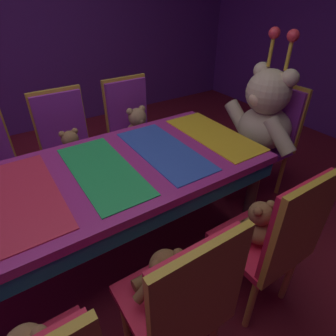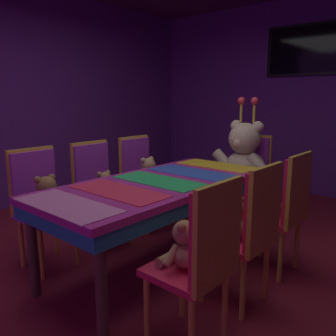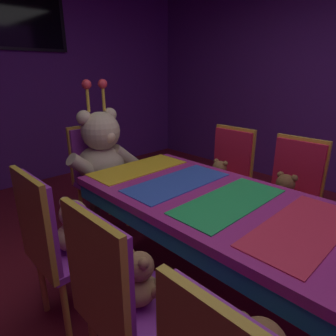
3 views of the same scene
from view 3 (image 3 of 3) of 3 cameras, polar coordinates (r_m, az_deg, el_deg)
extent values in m
plane|color=maroon|center=(2.17, 10.62, -24.51)|extent=(7.90, 7.90, 0.00)
cube|color=#59267F|center=(4.27, -27.01, 15.79)|extent=(5.20, 0.12, 2.80)
cube|color=#B22D8C|center=(1.76, 12.01, -7.24)|extent=(0.90, 2.00, 0.05)
cube|color=teal|center=(1.80, 11.85, -9.39)|extent=(0.88, 1.96, 0.10)
cylinder|color=#4C3826|center=(2.71, 0.22, -5.94)|extent=(0.07, 0.07, 0.69)
cylinder|color=#4C3826|center=(2.30, -13.82, -11.32)|extent=(0.07, 0.07, 0.69)
cube|color=#E52D4C|center=(1.59, 25.05, -10.66)|extent=(0.77, 0.32, 0.01)
cube|color=green|center=(1.75, 12.07, -6.41)|extent=(0.77, 0.32, 0.01)
cube|color=blue|center=(1.99, 1.94, -2.81)|extent=(0.77, 0.32, 0.01)
cube|color=yellow|center=(2.29, -5.74, 0.00)|extent=(0.77, 0.32, 0.01)
sphere|color=olive|center=(1.01, 14.34, -27.31)|extent=(0.06, 0.06, 0.06)
cube|color=purple|center=(1.49, -5.87, -25.38)|extent=(0.40, 0.40, 0.04)
cube|color=purple|center=(1.24, -13.25, -19.96)|extent=(0.05, 0.38, 0.50)
cube|color=gold|center=(1.23, -14.16, -20.33)|extent=(0.03, 0.41, 0.55)
cylinder|color=gold|center=(1.81, -4.73, -25.65)|extent=(0.04, 0.04, 0.42)
ellipsoid|color=#9E7247|center=(1.43, -6.00, -22.71)|extent=(0.16, 0.16, 0.13)
sphere|color=#9E7247|center=(1.36, -5.68, -18.68)|extent=(0.13, 0.13, 0.13)
sphere|color=tan|center=(1.39, -4.14, -18.26)|extent=(0.05, 0.05, 0.05)
sphere|color=#9E7247|center=(1.35, -7.61, -16.30)|extent=(0.05, 0.05, 0.05)
sphere|color=#9E7247|center=(1.29, -4.83, -18.19)|extent=(0.05, 0.05, 0.05)
cylinder|color=#9E7247|center=(1.48, -7.04, -20.17)|extent=(0.05, 0.12, 0.11)
cylinder|color=#9E7247|center=(1.39, -2.53, -23.36)|extent=(0.05, 0.12, 0.11)
cylinder|color=#9E7247|center=(1.53, -3.66, -21.39)|extent=(0.06, 0.12, 0.06)
cylinder|color=#9E7247|center=(1.48, -1.28, -22.98)|extent=(0.06, 0.12, 0.06)
cube|color=purple|center=(1.89, -17.88, -15.47)|extent=(0.40, 0.40, 0.04)
cube|color=purple|center=(1.70, -24.25, -9.77)|extent=(0.05, 0.38, 0.50)
cube|color=gold|center=(1.70, -24.94, -9.97)|extent=(0.03, 0.41, 0.55)
cylinder|color=gold|center=(2.20, -15.38, -17.21)|extent=(0.04, 0.04, 0.42)
cylinder|color=gold|center=(1.97, -10.46, -21.50)|extent=(0.04, 0.04, 0.42)
cylinder|color=gold|center=(2.10, -23.46, -20.07)|extent=(0.04, 0.04, 0.42)
cylinder|color=gold|center=(1.87, -19.45, -25.18)|extent=(0.04, 0.04, 0.42)
ellipsoid|color=tan|center=(1.83, -18.22, -12.67)|extent=(0.20, 0.20, 0.16)
sphere|color=tan|center=(1.77, -18.18, -8.53)|extent=(0.16, 0.16, 0.16)
sphere|color=tan|center=(1.80, -16.60, -8.38)|extent=(0.06, 0.06, 0.06)
sphere|color=tan|center=(1.79, -19.74, -6.30)|extent=(0.06, 0.06, 0.06)
sphere|color=tan|center=(1.69, -18.00, -7.61)|extent=(0.06, 0.06, 0.06)
cylinder|color=tan|center=(1.92, -18.52, -10.67)|extent=(0.06, 0.14, 0.13)
cylinder|color=tan|center=(1.76, -15.58, -13.14)|extent=(0.06, 0.14, 0.13)
cylinder|color=tan|center=(1.95, -15.31, -12.20)|extent=(0.07, 0.15, 0.07)
cylinder|color=tan|center=(1.87, -13.68, -13.49)|extent=(0.07, 0.15, 0.07)
cylinder|color=gold|center=(2.33, 28.30, -16.59)|extent=(0.04, 0.04, 0.42)
cube|color=red|center=(2.45, 21.66, -7.63)|extent=(0.40, 0.40, 0.04)
cube|color=red|center=(2.51, 24.13, -0.68)|extent=(0.05, 0.38, 0.50)
cube|color=gold|center=(2.53, 24.31, -0.56)|extent=(0.03, 0.41, 0.55)
cylinder|color=gold|center=(2.74, 19.47, -9.88)|extent=(0.04, 0.04, 0.42)
cylinder|color=gold|center=(2.64, 25.74, -11.88)|extent=(0.04, 0.04, 0.42)
cylinder|color=gold|center=(2.49, 16.03, -12.58)|extent=(0.04, 0.04, 0.42)
cylinder|color=gold|center=(2.38, 22.88, -14.99)|extent=(0.04, 0.04, 0.42)
ellipsoid|color=brown|center=(2.41, 21.94, -5.55)|extent=(0.18, 0.18, 0.14)
sphere|color=brown|center=(2.35, 22.15, -2.84)|extent=(0.14, 0.14, 0.14)
sphere|color=#99663C|center=(2.32, 21.62, -3.40)|extent=(0.05, 0.05, 0.05)
sphere|color=brown|center=(2.33, 23.63, -1.86)|extent=(0.05, 0.05, 0.05)
sphere|color=brown|center=(2.37, 21.31, -1.24)|extent=(0.05, 0.05, 0.05)
cylinder|color=brown|center=(2.35, 23.54, -6.07)|extent=(0.05, 0.12, 0.12)
cylinder|color=brown|center=(2.41, 19.73, -4.95)|extent=(0.05, 0.12, 0.12)
cylinder|color=brown|center=(2.32, 21.64, -7.79)|extent=(0.06, 0.13, 0.06)
cylinder|color=brown|center=(2.35, 19.59, -7.15)|extent=(0.06, 0.13, 0.06)
cube|color=red|center=(2.71, 10.04, -4.04)|extent=(0.40, 0.40, 0.04)
cube|color=red|center=(2.76, 12.56, 2.19)|extent=(0.05, 0.38, 0.50)
cube|color=gold|center=(2.78, 12.81, 2.27)|extent=(0.03, 0.41, 0.55)
cylinder|color=gold|center=(3.00, 9.13, -6.42)|extent=(0.04, 0.04, 0.42)
cylinder|color=gold|center=(2.85, 14.32, -8.27)|extent=(0.04, 0.04, 0.42)
cylinder|color=gold|center=(2.78, 5.10, -8.44)|extent=(0.04, 0.04, 0.42)
cylinder|color=gold|center=(2.61, 10.51, -10.64)|extent=(0.04, 0.04, 0.42)
ellipsoid|color=olive|center=(2.67, 10.14, -2.25)|extent=(0.16, 0.16, 0.13)
sphere|color=olive|center=(2.62, 10.11, 0.04)|extent=(0.13, 0.13, 0.13)
sphere|color=#AE7747|center=(2.59, 9.52, -0.38)|extent=(0.05, 0.05, 0.05)
sphere|color=olive|center=(2.59, 11.21, 0.87)|extent=(0.05, 0.05, 0.05)
sphere|color=olive|center=(2.65, 9.50, 1.33)|extent=(0.05, 0.05, 0.05)
cylinder|color=olive|center=(2.60, 11.16, -2.61)|extent=(0.04, 0.11, 0.11)
cylinder|color=olive|center=(2.69, 8.37, -1.74)|extent=(0.04, 0.11, 0.11)
cylinder|color=olive|center=(2.59, 9.48, -3.97)|extent=(0.05, 0.12, 0.05)
cylinder|color=olive|center=(2.63, 8.00, -3.47)|extent=(0.05, 0.12, 0.05)
cube|color=purple|center=(2.84, -12.78, -3.15)|extent=(0.40, 0.40, 0.04)
cube|color=purple|center=(2.90, -15.04, 2.79)|extent=(0.38, 0.05, 0.50)
cube|color=gold|center=(2.92, -15.25, 2.87)|extent=(0.41, 0.03, 0.55)
cylinder|color=gold|center=(3.13, -11.55, -5.52)|extent=(0.04, 0.04, 0.42)
cylinder|color=gold|center=(2.89, -8.04, -7.46)|extent=(0.04, 0.04, 0.42)
cylinder|color=gold|center=(2.99, -16.72, -7.17)|extent=(0.04, 0.04, 0.42)
cylinder|color=gold|center=(2.73, -13.50, -9.40)|extent=(0.04, 0.04, 0.42)
ellipsoid|color=beige|center=(2.77, -13.08, 0.88)|extent=(0.43, 0.43, 0.34)
sphere|color=beige|center=(2.66, -13.14, 7.07)|extent=(0.34, 0.34, 0.34)
sphere|color=#FDDCAD|center=(2.57, -11.72, 6.17)|extent=(0.13, 0.13, 0.13)
sphere|color=beige|center=(2.74, -11.43, 10.25)|extent=(0.13, 0.13, 0.13)
sphere|color=beige|center=(2.61, -16.23, 9.48)|extent=(0.13, 0.13, 0.13)
cylinder|color=beige|center=(2.80, -8.45, 2.10)|extent=(0.30, 0.12, 0.28)
cylinder|color=beige|center=(2.58, -16.15, 0.15)|extent=(0.30, 0.12, 0.28)
cylinder|color=beige|center=(2.64, -7.61, -2.31)|extent=(0.32, 0.15, 0.15)
cylinder|color=beige|center=(2.52, -11.74, -3.57)|extent=(0.32, 0.15, 0.15)
cylinder|color=gold|center=(2.69, -12.60, 13.43)|extent=(0.03, 0.03, 0.23)
sphere|color=#E5333F|center=(2.68, -12.77, 15.87)|extent=(0.08, 0.08, 0.08)
cylinder|color=gold|center=(2.61, -15.54, 13.06)|extent=(0.03, 0.03, 0.23)
sphere|color=#E5333F|center=(2.61, -15.76, 15.56)|extent=(0.08, 0.08, 0.08)
cube|color=black|center=(4.23, -28.00, 24.58)|extent=(1.21, 0.05, 0.70)
cube|color=black|center=(4.20, -27.89, 24.64)|extent=(1.11, 0.01, 0.63)
camera|label=1|loc=(2.72, 38.89, 18.41)|focal=29.80mm
camera|label=2|loc=(3.38, 66.50, 6.36)|focal=37.39mm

